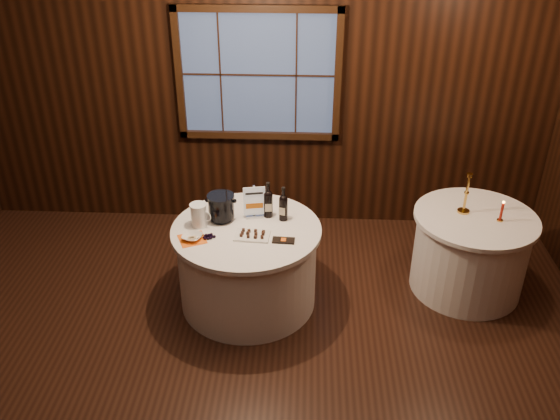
# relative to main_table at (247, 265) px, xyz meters

# --- Properties ---
(ground) EXTENTS (6.00, 6.00, 0.00)m
(ground) POSITION_rel_main_table_xyz_m (0.00, -1.00, -0.39)
(ground) COLOR black
(ground) RESTS_ON ground
(back_wall) EXTENTS (6.00, 0.10, 3.00)m
(back_wall) POSITION_rel_main_table_xyz_m (0.00, 1.48, 1.16)
(back_wall) COLOR black
(back_wall) RESTS_ON ground
(main_table) EXTENTS (1.28, 1.28, 0.77)m
(main_table) POSITION_rel_main_table_xyz_m (0.00, 0.00, 0.00)
(main_table) COLOR white
(main_table) RESTS_ON ground
(side_table) EXTENTS (1.08, 1.08, 0.77)m
(side_table) POSITION_rel_main_table_xyz_m (2.00, 0.30, 0.00)
(side_table) COLOR white
(side_table) RESTS_ON ground
(sign_stand) EXTENTS (0.19, 0.12, 0.31)m
(sign_stand) POSITION_rel_main_table_xyz_m (0.05, 0.19, 0.49)
(sign_stand) COLOR #B8B9C0
(sign_stand) RESTS_ON main_table
(port_bottle_left) EXTENTS (0.08, 0.08, 0.33)m
(port_bottle_left) POSITION_rel_main_table_xyz_m (0.17, 0.21, 0.53)
(port_bottle_left) COLOR black
(port_bottle_left) RESTS_ON main_table
(port_bottle_right) EXTENTS (0.07, 0.08, 0.31)m
(port_bottle_right) POSITION_rel_main_table_xyz_m (0.31, 0.16, 0.52)
(port_bottle_right) COLOR black
(port_bottle_right) RESTS_ON main_table
(ice_bucket) EXTENTS (0.24, 0.24, 0.24)m
(ice_bucket) POSITION_rel_main_table_xyz_m (-0.23, 0.13, 0.51)
(ice_bucket) COLOR black
(ice_bucket) RESTS_ON main_table
(chocolate_plate) EXTENTS (0.30, 0.21, 0.04)m
(chocolate_plate) POSITION_rel_main_table_xyz_m (0.06, -0.13, 0.40)
(chocolate_plate) COLOR white
(chocolate_plate) RESTS_ON main_table
(chocolate_box) EXTENTS (0.19, 0.10, 0.02)m
(chocolate_box) POSITION_rel_main_table_xyz_m (0.32, -0.19, 0.39)
(chocolate_box) COLOR black
(chocolate_box) RESTS_ON main_table
(grape_bunch) EXTENTS (0.17, 0.08, 0.04)m
(grape_bunch) POSITION_rel_main_table_xyz_m (-0.29, -0.18, 0.40)
(grape_bunch) COLOR black
(grape_bunch) RESTS_ON main_table
(glass_pitcher) EXTENTS (0.19, 0.14, 0.21)m
(glass_pitcher) POSITION_rel_main_table_xyz_m (-0.40, 0.02, 0.49)
(glass_pitcher) COLOR white
(glass_pitcher) RESTS_ON main_table
(orange_napkin) EXTENTS (0.28, 0.28, 0.00)m
(orange_napkin) POSITION_rel_main_table_xyz_m (-0.43, -0.20, 0.38)
(orange_napkin) COLOR orange
(orange_napkin) RESTS_ON main_table
(cracker_bowl) EXTENTS (0.19, 0.19, 0.04)m
(cracker_bowl) POSITION_rel_main_table_xyz_m (-0.43, -0.20, 0.41)
(cracker_bowl) COLOR white
(cracker_bowl) RESTS_ON orange_napkin
(brass_candlestick) EXTENTS (0.11, 0.11, 0.38)m
(brass_candlestick) POSITION_rel_main_table_xyz_m (1.90, 0.36, 0.52)
(brass_candlestick) COLOR gold
(brass_candlestick) RESTS_ON side_table
(red_candle) EXTENTS (0.05, 0.05, 0.20)m
(red_candle) POSITION_rel_main_table_xyz_m (2.18, 0.23, 0.46)
(red_candle) COLOR gold
(red_candle) RESTS_ON side_table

